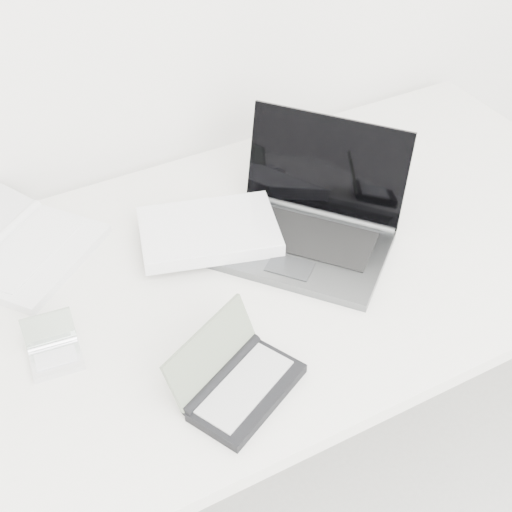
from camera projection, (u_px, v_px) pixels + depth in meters
name	position (u px, v px, depth m)	size (l,w,h in m)	color
desk	(260.00, 279.00, 1.41)	(1.60, 0.80, 0.73)	white
laptop_large	(268.00, 227.00, 1.41)	(0.53, 0.43, 0.22)	#545658
netbook_open_white	(14.00, 245.00, 1.39)	(0.41, 0.43, 0.06)	white
pda_silver	(54.00, 351.00, 1.19)	(0.09, 0.10, 0.07)	silver
palmtop_charcoal	(237.00, 381.00, 1.14)	(0.24, 0.21, 0.10)	black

